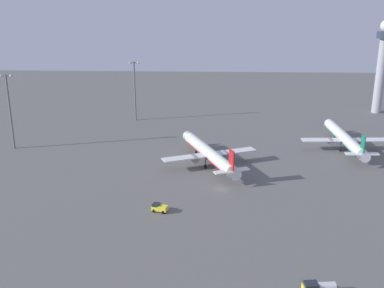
% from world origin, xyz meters
% --- Properties ---
extents(ground_plane, '(416.00, 416.00, 0.00)m').
position_xyz_m(ground_plane, '(0.00, 0.00, 0.00)').
color(ground_plane, '#605E5B').
extents(control_tower, '(8.00, 8.00, 43.29)m').
position_xyz_m(control_tower, '(76.23, 94.44, 24.84)').
color(control_tower, '#A8A8B2').
rests_on(control_tower, ground).
extents(airplane_mid_apron, '(31.74, 40.21, 10.84)m').
position_xyz_m(airplane_mid_apron, '(-3.59, 19.79, 4.10)').
color(airplane_mid_apron, silver).
rests_on(airplane_mid_apron, ground).
extents(airplane_far_stand, '(32.34, 41.55, 10.66)m').
position_xyz_m(airplane_far_stand, '(46.28, 38.06, 4.03)').
color(airplane_far_stand, white).
rests_on(airplane_far_stand, ground).
extents(fuel_truck, '(6.48, 2.94, 2.35)m').
position_xyz_m(fuel_truck, '(17.89, -49.48, 1.37)').
color(fuel_truck, yellow).
rests_on(fuel_truck, ground).
extents(baggage_tractor, '(4.55, 3.16, 2.25)m').
position_xyz_m(baggage_tractor, '(-16.68, -15.58, 1.18)').
color(baggage_tractor, yellow).
rests_on(baggage_tractor, ground).
extents(apron_light_central, '(4.80, 0.90, 26.44)m').
position_xyz_m(apron_light_central, '(-37.13, 75.88, 15.07)').
color(apron_light_central, slate).
rests_on(apron_light_central, ground).
extents(apron_light_east, '(4.80, 0.90, 27.74)m').
position_xyz_m(apron_light_east, '(-76.19, 34.48, 15.74)').
color(apron_light_east, slate).
rests_on(apron_light_east, ground).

